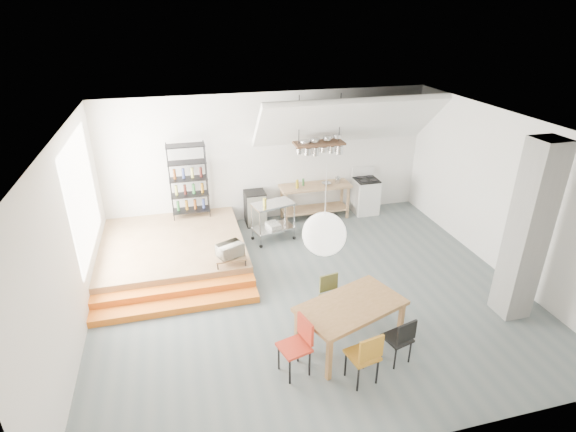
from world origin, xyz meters
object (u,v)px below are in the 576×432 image
object	(u,v)px
mini_fridge	(255,208)
stove	(365,195)
dining_table	(351,309)
rolling_cart	(273,216)

from	to	relation	value
mini_fridge	stove	bearing A→B (deg)	-0.85
dining_table	rolling_cart	world-z (taller)	rolling_cart
stove	dining_table	distance (m)	5.30
rolling_cart	dining_table	bearing A→B (deg)	-98.34
rolling_cart	mini_fridge	world-z (taller)	rolling_cart
stove	rolling_cart	bearing A→B (deg)	-161.30
dining_table	mini_fridge	xyz separation A→B (m)	(-0.62, 4.80, -0.27)
stove	dining_table	size ratio (longest dim) A/B	0.63
dining_table	stove	bearing A→B (deg)	44.06
dining_table	rolling_cart	bearing A→B (deg)	75.72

